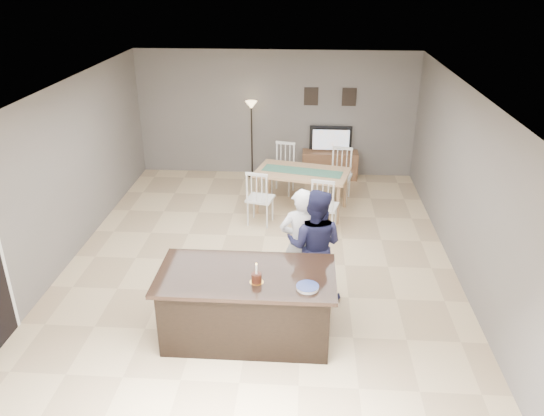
# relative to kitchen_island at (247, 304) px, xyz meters

# --- Properties ---
(floor) EXTENTS (8.00, 8.00, 0.00)m
(floor) POSITION_rel_kitchen_island_xyz_m (0.00, 1.80, -0.45)
(floor) COLOR #D1B486
(floor) RESTS_ON ground
(room_shell) EXTENTS (8.00, 8.00, 8.00)m
(room_shell) POSITION_rel_kitchen_island_xyz_m (0.00, 1.80, 1.22)
(room_shell) COLOR slate
(room_shell) RESTS_ON floor
(kitchen_island) EXTENTS (2.15, 1.10, 0.90)m
(kitchen_island) POSITION_rel_kitchen_island_xyz_m (0.00, 0.00, 0.00)
(kitchen_island) COLOR black
(kitchen_island) RESTS_ON floor
(tv_console) EXTENTS (1.20, 0.40, 0.60)m
(tv_console) POSITION_rel_kitchen_island_xyz_m (1.20, 5.57, -0.15)
(tv_console) COLOR brown
(tv_console) RESTS_ON floor
(television) EXTENTS (0.91, 0.12, 0.53)m
(television) POSITION_rel_kitchen_island_xyz_m (1.20, 5.64, 0.41)
(television) COLOR black
(television) RESTS_ON tv_console
(tv_screen_glow) EXTENTS (0.78, 0.00, 0.78)m
(tv_screen_glow) POSITION_rel_kitchen_island_xyz_m (1.20, 5.56, 0.42)
(tv_screen_glow) COLOR orange
(tv_screen_glow) RESTS_ON tv_console
(picture_frames) EXTENTS (1.10, 0.02, 0.38)m
(picture_frames) POSITION_rel_kitchen_island_xyz_m (1.15, 5.78, 1.30)
(picture_frames) COLOR black
(picture_frames) RESTS_ON room_shell
(woman) EXTENTS (0.63, 0.46, 1.61)m
(woman) POSITION_rel_kitchen_island_xyz_m (0.64, 0.97, 0.35)
(woman) COLOR silver
(woman) RESTS_ON floor
(man) EXTENTS (0.91, 0.77, 1.63)m
(man) POSITION_rel_kitchen_island_xyz_m (0.83, 0.91, 0.36)
(man) COLOR #1B1C3C
(man) RESTS_ON floor
(birthday_cake) EXTENTS (0.17, 0.17, 0.26)m
(birthday_cake) POSITION_rel_kitchen_island_xyz_m (0.14, -0.18, 0.51)
(birthday_cake) COLOR gold
(birthday_cake) RESTS_ON kitchen_island
(plate_stack) EXTENTS (0.26, 0.26, 0.04)m
(plate_stack) POSITION_rel_kitchen_island_xyz_m (0.74, -0.28, 0.47)
(plate_stack) COLOR white
(plate_stack) RESTS_ON kitchen_island
(dining_table) EXTENTS (1.99, 2.22, 1.03)m
(dining_table) POSITION_rel_kitchen_island_xyz_m (0.61, 3.81, 0.20)
(dining_table) COLOR tan
(dining_table) RESTS_ON floor
(floor_lamp) EXTENTS (0.25, 0.25, 1.67)m
(floor_lamp) POSITION_rel_kitchen_island_xyz_m (-0.51, 5.59, 0.84)
(floor_lamp) COLOR black
(floor_lamp) RESTS_ON floor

